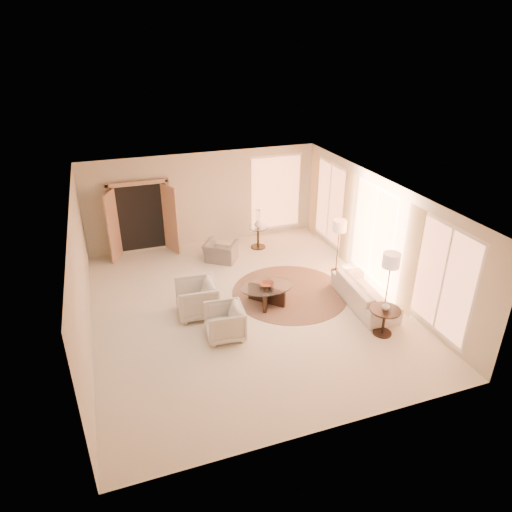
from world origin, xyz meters
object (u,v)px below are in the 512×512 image
object	(u,v)px
end_table	(384,317)
floor_lamp_near	(339,228)
coffee_table	(267,292)
side_vase	(258,223)
side_table	(258,235)
armchair_right	(224,321)
accent_chair	(221,249)
bowl	(267,285)
armchair_left	(197,297)
end_vase	(386,306)
floor_lamp_far	(391,263)
sofa	(365,293)

from	to	relation	value
end_table	floor_lamp_near	xyz separation A→B (m)	(0.42, 2.90, 0.85)
coffee_table	side_vase	size ratio (longest dim) A/B	6.12
side_table	armchair_right	bearing A→B (deg)	-118.43
accent_chair	side_table	bearing A→B (deg)	-125.33
end_table	bowl	distance (m)	2.79
armchair_left	floor_lamp_near	bearing A→B (deg)	105.59
end_vase	armchair_right	bearing A→B (deg)	162.45
armchair_right	floor_lamp_far	size ratio (longest dim) A/B	0.51
sofa	coffee_table	bearing A→B (deg)	73.23
armchair_right	end_table	size ratio (longest dim) A/B	1.24
end_vase	side_vase	world-z (taller)	side_vase
coffee_table	end_table	size ratio (longest dim) A/B	2.24
armchair_right	coffee_table	bearing A→B (deg)	131.07
armchair_left	accent_chair	distance (m)	2.78
coffee_table	end_table	distance (m)	2.79
sofa	end_table	distance (m)	1.21
bowl	armchair_right	bearing A→B (deg)	-143.72
armchair_right	bowl	bearing A→B (deg)	131.07
accent_chair	end_vase	bearing A→B (deg)	151.42
armchair_right	accent_chair	world-z (taller)	armchair_right
sofa	side_table	world-z (taller)	side_table
armchair_left	side_table	bearing A→B (deg)	143.53
floor_lamp_far	side_table	bearing A→B (deg)	108.72
armchair_left	end_vase	bearing A→B (deg)	64.25
side_table	end_table	bearing A→B (deg)	-77.93
sofa	side_table	size ratio (longest dim) A/B	3.09
armchair_right	end_vase	xyz separation A→B (m)	(3.26, -1.03, 0.30)
side_table	end_vase	distance (m)	5.18
coffee_table	floor_lamp_near	world-z (taller)	floor_lamp_near
accent_chair	end_table	xyz separation A→B (m)	(2.38, -4.56, 0.04)
floor_lamp_near	bowl	xyz separation A→B (m)	(-2.36, -0.91, -0.77)
coffee_table	end_vase	xyz separation A→B (m)	(1.94, -2.00, 0.41)
accent_chair	side_vase	size ratio (longest dim) A/B	3.66
sofa	side_vase	size ratio (longest dim) A/B	8.72
coffee_table	side_vase	xyz separation A→B (m)	(0.86, 3.06, 0.49)
floor_lamp_far	end_vase	size ratio (longest dim) A/B	9.04
accent_chair	bowl	xyz separation A→B (m)	(0.44, -2.56, 0.13)
sofa	accent_chair	world-z (taller)	accent_chair
armchair_right	bowl	distance (m)	1.64
accent_chair	side_table	size ratio (longest dim) A/B	1.30
armchair_right	side_vase	xyz separation A→B (m)	(2.18, 4.02, 0.38)
armchair_right	coffee_table	world-z (taller)	armchair_right
armchair_left	coffee_table	distance (m)	1.69
end_table	bowl	size ratio (longest dim) A/B	1.86
sofa	bowl	xyz separation A→B (m)	(-2.19, 0.82, 0.21)
accent_chair	side_vase	distance (m)	1.45
floor_lamp_far	side_vase	size ratio (longest dim) A/B	6.66
sofa	side_vase	distance (m)	4.12
side_vase	coffee_table	bearing A→B (deg)	-105.75
sofa	floor_lamp_near	distance (m)	1.99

